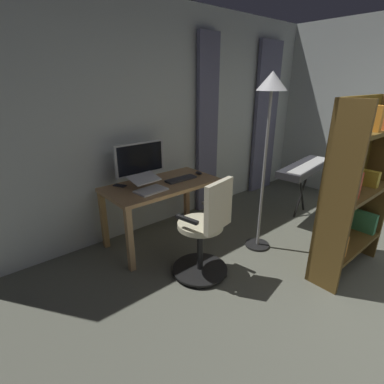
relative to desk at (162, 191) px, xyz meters
name	(u,v)px	position (x,y,z in m)	size (l,w,h in m)	color
back_room_partition	(176,119)	(-0.60, -0.49, 0.73)	(5.15, 0.10, 2.71)	silver
curtain_left_panel	(265,120)	(-2.40, -0.38, 0.58)	(0.54, 0.06, 2.42)	slate
curtain_right_panel	(207,128)	(-1.06, -0.38, 0.58)	(0.36, 0.06, 2.42)	slate
desk	(162,191)	(0.00, 0.00, 0.00)	(1.30, 0.68, 0.73)	tan
office_chair	(205,232)	(0.10, 0.85, -0.15)	(0.56, 0.56, 1.02)	black
computer_monitor	(140,160)	(0.14, -0.22, 0.36)	(0.62, 0.18, 0.46)	#B7BCC1
computer_keyboard	(181,179)	(-0.24, 0.05, 0.11)	(0.39, 0.12, 0.02)	#333338
laptop	(148,186)	(0.24, 0.10, 0.15)	(0.35, 0.34, 0.15)	white
computer_mouse	(199,173)	(-0.55, 0.02, 0.12)	(0.06, 0.10, 0.04)	#232328
cell_phone_by_monitor	(120,186)	(0.41, -0.23, 0.10)	(0.07, 0.14, 0.01)	#232328
bookshelf	(352,188)	(-1.08, 1.63, 0.24)	(0.96, 0.30, 1.71)	brown
piano_keyboard	(305,168)	(-1.95, 0.68, 0.06)	(1.22, 0.49, 0.76)	black
floor_lamp	(270,108)	(-0.75, 0.85, 0.95)	(0.30, 0.30, 1.92)	black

